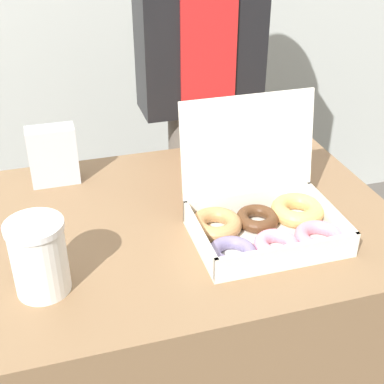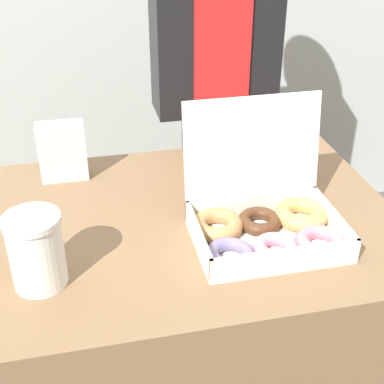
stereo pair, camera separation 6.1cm
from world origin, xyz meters
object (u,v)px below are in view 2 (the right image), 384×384
object	(u,v)px
coffee_cup	(36,251)
person_customer	(214,74)
donut_box	(266,221)
napkin_holder	(63,151)

from	to	relation	value
coffee_cup	person_customer	size ratio (longest dim) A/B	0.09
donut_box	coffee_cup	world-z (taller)	donut_box
donut_box	napkin_holder	distance (m)	0.53
coffee_cup	person_customer	bearing A→B (deg)	53.01
coffee_cup	donut_box	bearing A→B (deg)	6.40
coffee_cup	napkin_holder	bearing A→B (deg)	82.85
coffee_cup	napkin_holder	distance (m)	0.40
person_customer	napkin_holder	bearing A→B (deg)	-149.89
napkin_holder	donut_box	bearing A→B (deg)	-41.05
coffee_cup	person_customer	distance (m)	0.83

